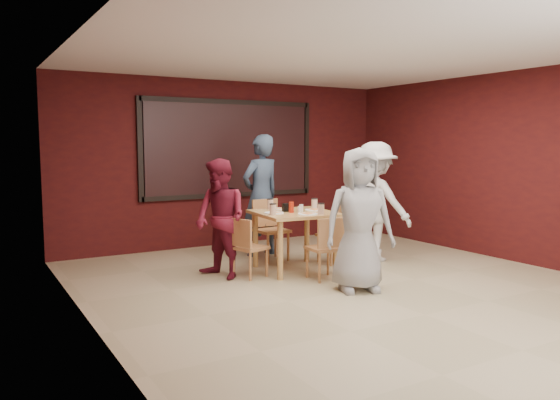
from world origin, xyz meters
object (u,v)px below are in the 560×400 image
chair_front (327,245)px  chair_back (269,226)px  chair_right (338,231)px  diner_front (359,220)px  dining_table (295,219)px  diner_right (375,202)px  chair_left (246,244)px  diner_left (221,219)px  diner_back (261,195)px

chair_front → chair_back: size_ratio=0.90×
chair_right → diner_front: bearing=-117.4°
dining_table → chair_back: size_ratio=1.24×
chair_back → diner_right: size_ratio=0.51×
chair_back → diner_front: (0.06, -2.06, 0.34)m
chair_left → diner_left: diner_left is taller
chair_back → chair_left: 1.17m
dining_table → chair_right: size_ratio=1.36×
chair_front → chair_right: size_ratio=0.99×
chair_left → diner_front: diner_front is taller
chair_back → diner_left: size_ratio=0.58×
chair_back → diner_back: 0.55m
diner_right → chair_front: bearing=96.8°
diner_left → diner_right: diner_right is taller
diner_back → dining_table: bearing=73.2°
diner_front → diner_left: 1.80m
diner_front → diner_left: (-1.16, 1.38, -0.07)m
chair_left → diner_front: 1.55m
dining_table → chair_right: dining_table is taller
chair_right → diner_front: (-0.70, -1.36, 0.38)m
chair_back → diner_left: diner_left is taller
dining_table → diner_left: 1.06m
chair_front → chair_right: chair_right is taller
chair_right → diner_back: bearing=124.6°
diner_left → chair_left: bearing=42.7°
chair_right → diner_left: bearing=179.2°
dining_table → diner_right: 1.36m
chair_front → diner_back: bearing=88.9°
chair_right → diner_left: 1.89m
chair_front → diner_back: 1.88m
chair_left → diner_right: 2.16m
diner_back → diner_right: size_ratio=1.06×
diner_left → diner_right: bearing=68.5°
dining_table → chair_back: dining_table is taller
chair_left → diner_left: size_ratio=0.51×
dining_table → chair_back: bearing=86.5°
chair_front → diner_back: size_ratio=0.43×
chair_left → diner_back: 1.54m
chair_left → diner_back: (0.86, 1.18, 0.50)m
chair_front → diner_right: (1.29, 0.59, 0.42)m
dining_table → diner_left: (-1.05, 0.12, 0.07)m
chair_left → diner_left: 0.47m
chair_left → diner_left: (-0.29, 0.17, 0.33)m
diner_back → diner_left: 1.54m
diner_right → chair_back: bearing=37.8°
diner_left → diner_right: 2.41m
chair_front → diner_right: size_ratio=0.46×
chair_right → diner_right: diner_right is taller
diner_front → diner_back: diner_back is taller
chair_back → diner_right: bearing=-34.2°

